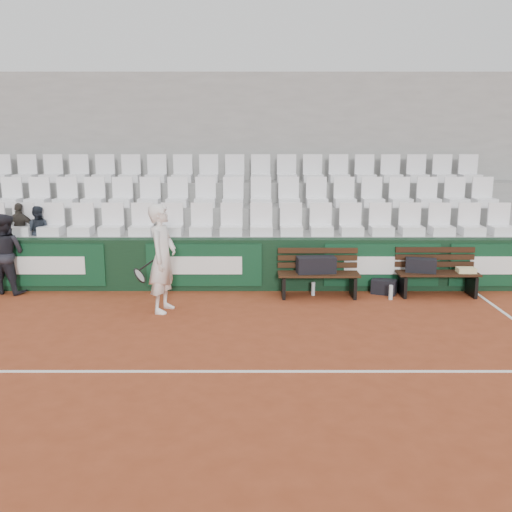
{
  "coord_description": "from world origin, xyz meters",
  "views": [
    {
      "loc": [
        0.79,
        -6.79,
        2.94
      ],
      "look_at": [
        0.79,
        2.4,
        1.0
      ],
      "focal_mm": 40.0,
      "sensor_mm": 36.0,
      "label": 1
    }
  ],
  "objects": [
    {
      "name": "sports_bag_right",
      "position": [
        3.87,
        3.56,
        0.58
      ],
      "size": [
        0.6,
        0.38,
        0.26
      ],
      "primitive_type": "cube",
      "rotation": [
        0.0,
        0.0,
        -0.25
      ],
      "color": "black",
      "rests_on": "bench_right"
    },
    {
      "name": "towel",
      "position": [
        4.7,
        3.51,
        0.5
      ],
      "size": [
        0.34,
        0.25,
        0.09
      ],
      "primitive_type": "cube",
      "rotation": [
        0.0,
        0.0,
        -0.03
      ],
      "color": "beige",
      "rests_on": "bench_right"
    },
    {
      "name": "back_barrier",
      "position": [
        0.07,
        3.99,
        0.5
      ],
      "size": [
        18.0,
        0.34,
        1.0
      ],
      "color": "black",
      "rests_on": "ground"
    },
    {
      "name": "seat_row_front",
      "position": [
        0.0,
        4.45,
        1.31
      ],
      "size": [
        11.9,
        0.44,
        0.63
      ],
      "primitive_type": "cube",
      "color": "white",
      "rests_on": "grandstand_tier_front"
    },
    {
      "name": "grandstand_tier_back",
      "position": [
        0.0,
        6.53,
        0.95
      ],
      "size": [
        18.0,
        0.95,
        1.9
      ],
      "primitive_type": "cube",
      "color": "gray",
      "rests_on": "ground"
    },
    {
      "name": "seat_row_mid",
      "position": [
        0.0,
        5.4,
        1.77
      ],
      "size": [
        11.9,
        0.44,
        0.63
      ],
      "primitive_type": "cube",
      "color": "white",
      "rests_on": "grandstand_tier_mid"
    },
    {
      "name": "water_bottle_far",
      "position": [
        3.26,
        3.27,
        0.13
      ],
      "size": [
        0.07,
        0.07,
        0.27
      ],
      "primitive_type": "cylinder",
      "color": "silver",
      "rests_on": "ground"
    },
    {
      "name": "seat_row_back",
      "position": [
        0.0,
        6.35,
        2.21
      ],
      "size": [
        11.9,
        0.44,
        0.63
      ],
      "primitive_type": "cube",
      "color": "silver",
      "rests_on": "grandstand_tier_back"
    },
    {
      "name": "tennis_player",
      "position": [
        -0.78,
        2.58,
        0.92
      ],
      "size": [
        0.78,
        0.75,
        1.84
      ],
      "color": "white",
      "rests_on": "ground"
    },
    {
      "name": "water_bottle_near",
      "position": [
        1.87,
        3.55,
        0.13
      ],
      "size": [
        0.07,
        0.07,
        0.26
      ],
      "primitive_type": "cylinder",
      "color": "silver",
      "rests_on": "ground"
    },
    {
      "name": "grandstand_tier_mid",
      "position": [
        0.0,
        5.58,
        0.72
      ],
      "size": [
        18.0,
        0.95,
        1.45
      ],
      "primitive_type": "cube",
      "color": "gray",
      "rests_on": "ground"
    },
    {
      "name": "sports_bag_ground",
      "position": [
        3.22,
        3.66,
        0.14
      ],
      "size": [
        0.52,
        0.42,
        0.27
      ],
      "primitive_type": "cube",
      "rotation": [
        0.0,
        0.0,
        -0.39
      ],
      "color": "black",
      "rests_on": "ground"
    },
    {
      "name": "grandstand_tier_front",
      "position": [
        0.0,
        4.62,
        0.5
      ],
      "size": [
        18.0,
        0.95,
        1.0
      ],
      "primitive_type": "cube",
      "color": "#959592",
      "rests_on": "ground"
    },
    {
      "name": "bench_left",
      "position": [
        1.95,
        3.46,
        0.23
      ],
      "size": [
        1.5,
        0.56,
        0.45
      ],
      "primitive_type": "cube",
      "color": "#361E10",
      "rests_on": "ground"
    },
    {
      "name": "ball_kid",
      "position": [
        -3.93,
        3.73,
        0.76
      ],
      "size": [
        0.87,
        0.75,
        1.52
      ],
      "primitive_type": "imported",
      "rotation": [
        0.0,
        0.0,
        2.87
      ],
      "color": "black",
      "rests_on": "ground"
    },
    {
      "name": "spectator_c",
      "position": [
        -3.59,
        4.5,
        1.51
      ],
      "size": [
        0.53,
        0.43,
        1.03
      ],
      "primitive_type": "imported",
      "rotation": [
        0.0,
        0.0,
        3.23
      ],
      "color": "black",
      "rests_on": "grandstand_tier_front"
    },
    {
      "name": "court_baseline",
      "position": [
        0.0,
        0.0,
        0.0
      ],
      "size": [
        18.0,
        0.06,
        0.01
      ],
      "primitive_type": "cube",
      "color": "white",
      "rests_on": "ground"
    },
    {
      "name": "grandstand_rear_wall",
      "position": [
        0.0,
        7.15,
        2.2
      ],
      "size": [
        18.0,
        0.3,
        4.4
      ],
      "primitive_type": "cube",
      "color": "gray",
      "rests_on": "ground"
    },
    {
      "name": "sports_bag_left",
      "position": [
        1.91,
        3.49,
        0.6
      ],
      "size": [
        0.74,
        0.38,
        0.3
      ],
      "primitive_type": "cube",
      "rotation": [
        0.0,
        0.0,
        0.11
      ],
      "color": "black",
      "rests_on": "bench_left"
    },
    {
      "name": "spectator_b",
      "position": [
        -3.93,
        4.5,
        1.54
      ],
      "size": [
        0.64,
        0.27,
        1.08
      ],
      "primitive_type": "imported",
      "rotation": [
        0.0,
        0.0,
        3.15
      ],
      "color": "#302C26",
      "rests_on": "grandstand_tier_front"
    },
    {
      "name": "ground",
      "position": [
        0.0,
        0.0,
        0.0
      ],
      "size": [
        80.0,
        80.0,
        0.0
      ],
      "primitive_type": "plane",
      "color": "brown",
      "rests_on": "ground"
    },
    {
      "name": "bench_right",
      "position": [
        4.19,
        3.53,
        0.23
      ],
      "size": [
        1.5,
        0.56,
        0.45
      ],
      "primitive_type": "cube",
      "color": "black",
      "rests_on": "ground"
    }
  ]
}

